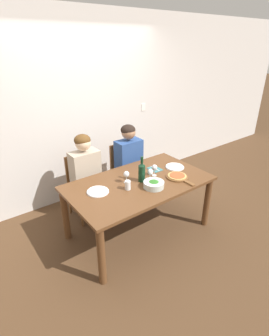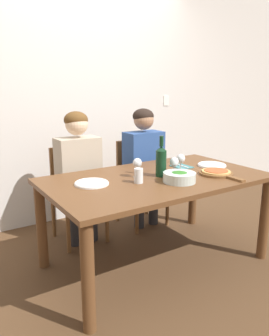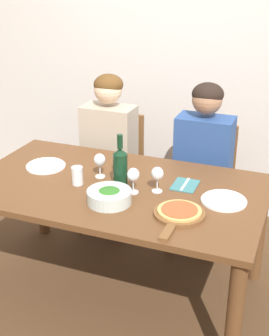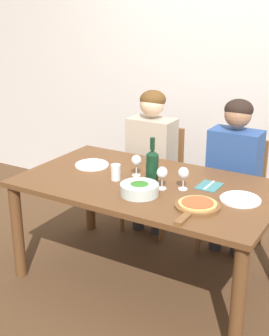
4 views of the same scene
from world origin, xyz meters
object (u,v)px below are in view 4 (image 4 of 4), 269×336
(broccoli_bowl, at_px, (139,189))
(fork_on_napkin, at_px, (209,186))
(wine_glass_centre, at_px, (162,174))
(chair_left, at_px, (156,174))
(chair_right, at_px, (236,190))
(pizza_on_board, at_px, (197,206))
(dinner_plate_left, at_px, (92,165))
(wine_bottle, at_px, (152,166))
(person_woman, at_px, (151,149))
(person_man, at_px, (234,163))
(wine_glass_left, at_px, (136,162))
(water_tumbler, at_px, (116,172))
(dinner_plate_right, at_px, (240,199))
(wine_glass_right, at_px, (183,174))

(broccoli_bowl, height_order, fork_on_napkin, broccoli_bowl)
(wine_glass_centre, bearing_deg, chair_left, 119.93)
(chair_right, xyz_separation_m, pizza_on_board, (0.09, -1.01, 0.27))
(broccoli_bowl, xyz_separation_m, dinner_plate_left, (-0.57, 0.29, -0.03))
(chair_left, xyz_separation_m, fork_on_napkin, (0.73, -0.65, 0.26))
(wine_bottle, bearing_deg, chair_left, 115.97)
(broccoli_bowl, relative_size, dinner_plate_left, 0.97)
(person_woman, distance_m, person_man, 0.71)
(broccoli_bowl, distance_m, wine_glass_left, 0.34)
(person_man, distance_m, water_tumbler, 0.94)
(chair_left, bearing_deg, wine_glass_left, -72.82)
(broccoli_bowl, relative_size, dinner_plate_right, 0.97)
(wine_glass_left, relative_size, wine_glass_centre, 1.00)
(chair_left, height_order, water_tumbler, chair_left)
(person_man, xyz_separation_m, wine_glass_centre, (-0.22, -0.74, 0.11))
(chair_left, distance_m, person_man, 0.76)
(wine_bottle, xyz_separation_m, wine_glass_centre, (0.10, -0.04, -0.02))
(person_man, height_order, broccoli_bowl, person_man)
(dinner_plate_right, xyz_separation_m, water_tumbler, (-0.84, -0.09, 0.05))
(person_woman, height_order, fork_on_napkin, person_woman)
(wine_bottle, bearing_deg, person_woman, 119.37)
(pizza_on_board, bearing_deg, dinner_plate_left, 162.96)
(chair_right, xyz_separation_m, water_tumbler, (-0.57, -0.86, 0.31))
(person_man, distance_m, wine_bottle, 0.78)
(chair_right, height_order, wine_glass_left, wine_glass_left)
(dinner_plate_left, relative_size, dinner_plate_right, 1.00)
(chair_right, relative_size, dinner_plate_left, 3.51)
(chair_left, relative_size, wine_bottle, 2.73)
(chair_left, relative_size, dinner_plate_right, 3.51)
(wine_glass_centre, bearing_deg, wine_glass_right, 27.30)
(chair_left, relative_size, chair_right, 1.00)
(broccoli_bowl, bearing_deg, person_woman, 114.65)
(chair_left, bearing_deg, person_woman, -90.00)
(dinner_plate_left, height_order, wine_glass_centre, wine_glass_centre)
(wine_glass_left, bearing_deg, fork_on_napkin, 7.94)
(person_woman, xyz_separation_m, person_man, (0.71, 0.00, 0.00))
(pizza_on_board, bearing_deg, chair_left, 128.53)
(dinner_plate_left, height_order, pizza_on_board, pizza_on_board)
(chair_right, relative_size, fork_on_napkin, 4.85)
(person_man, xyz_separation_m, wine_glass_right, (-0.10, -0.68, 0.11))
(person_woman, relative_size, wine_glass_centre, 8.02)
(person_man, relative_size, wine_glass_right, 8.02)
(dinner_plate_left, distance_m, dinner_plate_right, 1.15)
(person_man, relative_size, wine_glass_centre, 8.02)
(wine_glass_centre, height_order, fork_on_napkin, wine_glass_centre)
(dinner_plate_right, bearing_deg, wine_glass_centre, -171.25)
(person_man, relative_size, wine_bottle, 3.78)
(wine_glass_right, bearing_deg, wine_glass_centre, -152.70)
(broccoli_bowl, xyz_separation_m, water_tumbler, (-0.27, 0.14, 0.02))
(wine_bottle, bearing_deg, broccoli_bowl, -84.51)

